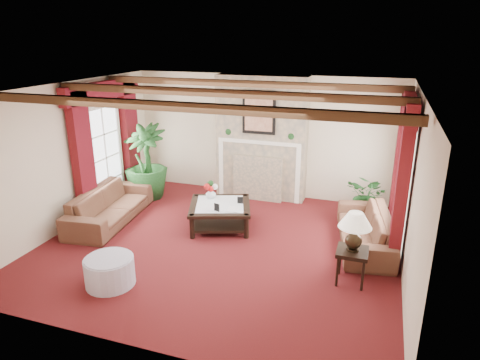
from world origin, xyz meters
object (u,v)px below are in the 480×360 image
(potted_palm, at_px, (147,178))
(ottoman, at_px, (110,271))
(coffee_table, at_px, (220,215))
(side_table, at_px, (351,266))
(sofa_right, at_px, (365,223))
(sofa_left, at_px, (109,200))

(potted_palm, height_order, ottoman, potted_palm)
(coffee_table, bearing_deg, ottoman, -128.10)
(coffee_table, xyz_separation_m, side_table, (2.54, -1.19, 0.03))
(sofa_right, xyz_separation_m, ottoman, (-3.47, -2.50, -0.20))
(sofa_left, bearing_deg, coffee_table, -85.17)
(sofa_left, bearing_deg, potted_palm, -8.04)
(sofa_right, relative_size, potted_palm, 1.25)
(sofa_right, relative_size, coffee_table, 1.91)
(sofa_left, height_order, side_table, sofa_left)
(potted_palm, xyz_separation_m, coffee_table, (2.12, -0.95, -0.24))
(sofa_left, bearing_deg, side_table, -105.63)
(sofa_left, xyz_separation_m, coffee_table, (2.16, 0.43, -0.20))
(coffee_table, relative_size, side_table, 2.12)
(coffee_table, distance_m, side_table, 2.80)
(coffee_table, xyz_separation_m, ottoman, (-0.82, -2.38, -0.02))
(sofa_left, xyz_separation_m, side_table, (4.69, -0.77, -0.17))
(sofa_left, height_order, sofa_right, sofa_left)
(sofa_right, bearing_deg, potted_palm, -108.93)
(potted_palm, distance_m, ottoman, 3.59)
(potted_palm, bearing_deg, side_table, -24.71)
(potted_palm, bearing_deg, coffee_table, -24.10)
(sofa_right, height_order, side_table, sofa_right)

